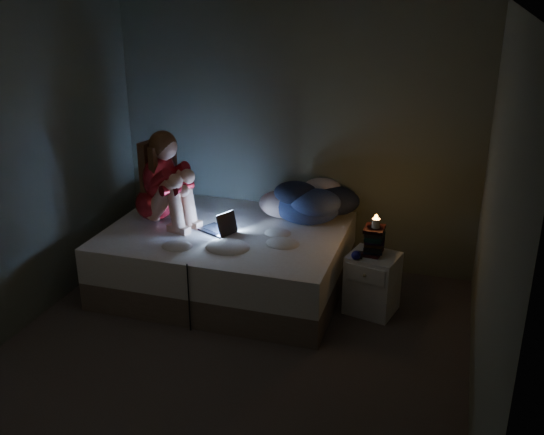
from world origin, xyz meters
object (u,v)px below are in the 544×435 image
at_px(laptop, 217,220).
at_px(phone, 360,256).
at_px(bed, 227,258).
at_px(woman, 153,176).
at_px(nightstand, 372,283).
at_px(candle, 376,226).

height_order(laptop, phone, laptop).
height_order(bed, phone, bed).
bearing_deg(phone, woman, 161.79).
height_order(nightstand, candle, candle).
xyz_separation_m(bed, phone, (1.26, -0.12, 0.25)).
height_order(laptop, nightstand, laptop).
bearing_deg(nightstand, bed, -169.02).
xyz_separation_m(bed, laptop, (-0.06, -0.06, 0.40)).
xyz_separation_m(bed, woman, (-0.70, -0.02, 0.75)).
bearing_deg(phone, laptop, 162.19).
relative_size(bed, nightstand, 3.96).
xyz_separation_m(nightstand, phone, (-0.11, -0.07, 0.28)).
xyz_separation_m(woman, phone, (1.96, -0.10, -0.49)).
distance_m(nightstand, candle, 0.53).
relative_size(woman, nightstand, 1.67).
bearing_deg(phone, bed, 159.24).
bearing_deg(woman, phone, 12.11).
distance_m(woman, phone, 2.02).
xyz_separation_m(bed, nightstand, (1.37, -0.05, -0.02)).
bearing_deg(bed, woman, -178.38).
bearing_deg(laptop, woman, -159.03).
relative_size(laptop, phone, 2.23).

